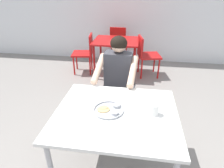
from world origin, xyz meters
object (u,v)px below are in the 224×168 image
Objects in this scene: drinking_cup at (154,109)px; chair_foreground at (120,84)px; table_background_red at (116,45)px; chair_red_far at (119,43)px; thali_tray at (109,109)px; table_foreground at (116,118)px; chair_red_right at (146,53)px; chair_red_left at (86,51)px; diner_foreground at (117,76)px.

drinking_cup is 0.12× the size of chair_foreground.
chair_red_far reaches higher than table_background_red.
thali_tray is at bearing -89.76° from chair_foreground.
table_foreground is at bearing -83.99° from chair_red_far.
drinking_cup is (0.40, 0.00, 0.04)m from thali_tray.
chair_red_left is at bearing -179.61° from chair_red_right.
chair_red_far is at bearing 102.20° from drinking_cup.
thali_tray reaches higher than table_foreground.
table_foreground is at bearing -13.52° from thali_tray.
chair_red_left is 1.26m from chair_red_right.
drinking_cup is 0.11× the size of table_background_red.
drinking_cup is 0.09× the size of diner_foreground.
diner_foreground reaches higher than table_foreground.
chair_red_left reaches higher than table_background_red.
diner_foreground is 1.33× the size of table_background_red.
chair_red_left is at bearing 110.44° from thali_tray.
diner_foreground is at bearing 91.42° from thali_tray.
chair_foreground is 1.02× the size of chair_red_left.
drinking_cup is at bearing -66.76° from chair_foreground.
drinking_cup is at bearing 3.25° from table_foreground.
table_foreground is 2.41m from chair_red_right.
chair_red_far is at bearing 133.03° from chair_red_right.
thali_tray is (-0.06, 0.02, 0.08)m from table_foreground.
chair_red_far is (-0.24, 2.33, -0.23)m from diner_foreground.
chair_red_left is at bearing 117.72° from diner_foreground.
table_foreground is 2.42m from table_background_red.
chair_red_far is at bearing 47.87° from chair_red_left.
chair_foreground is 0.32m from diner_foreground.
table_background_red is at bearing 178.98° from chair_red_right.
chair_red_right is (1.26, 0.01, 0.01)m from chair_red_left.
drinking_cup reaches higher than table_background_red.
chair_red_far is at bearing 94.84° from thali_tray.
chair_red_right is (0.31, 2.39, -0.16)m from table_foreground.
table_foreground is 1.29× the size of chair_foreground.
chair_red_left is at bearing -132.13° from chair_red_far.
chair_red_right is at bearing 75.08° from chair_foreground.
thali_tray reaches higher than table_background_red.
drinking_cup is 2.70m from chair_red_left.
table_foreground is 0.98m from chair_foreground.
drinking_cup is at bearing -59.74° from diner_foreground.
chair_red_far is (-0.25, 2.11, -0.00)m from chair_foreground.
thali_tray is at bearing -99.01° from chair_red_right.
drinking_cup is at bearing -74.99° from table_background_red.
diner_foreground is at bearing 120.26° from drinking_cup.
table_foreground is 0.11m from thali_tray.
thali_tray is 0.98m from chair_foreground.
chair_red_far reaches higher than chair_foreground.
thali_tray is 0.72m from diner_foreground.
chair_red_right reaches higher than drinking_cup.
drinking_cup is (0.34, 0.02, 0.13)m from table_foreground.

